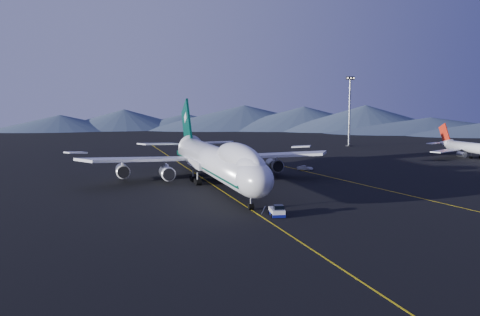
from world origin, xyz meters
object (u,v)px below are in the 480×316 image
object	(u,v)px
boeing_747	(215,160)
second_jet	(477,149)
pushback_tug	(277,212)
floodlight_mast	(350,111)
service_van	(305,168)

from	to	relation	value
boeing_747	second_jet	xyz separation A→B (m)	(94.39, 29.39, -2.52)
pushback_tug	second_jet	world-z (taller)	second_jet
second_jet	floodlight_mast	size ratio (longest dim) A/B	1.35
floodlight_mast	service_van	bearing A→B (deg)	-126.31
service_van	floodlight_mast	bearing A→B (deg)	9.11
second_jet	floodlight_mast	bearing A→B (deg)	120.02
second_jet	service_van	world-z (taller)	second_jet
pushback_tug	second_jet	bearing A→B (deg)	43.53
pushback_tug	second_jet	distance (m)	110.61
boeing_747	second_jet	world-z (taller)	boeing_747
boeing_747	floodlight_mast	distance (m)	113.32
boeing_747	service_van	xyz separation A→B (m)	(30.00, 19.14, -5.20)
pushback_tug	floodlight_mast	bearing A→B (deg)	66.82
pushback_tug	floodlight_mast	world-z (taller)	floodlight_mast
boeing_747	floodlight_mast	xyz separation A→B (m)	(76.83, 82.87, 8.52)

